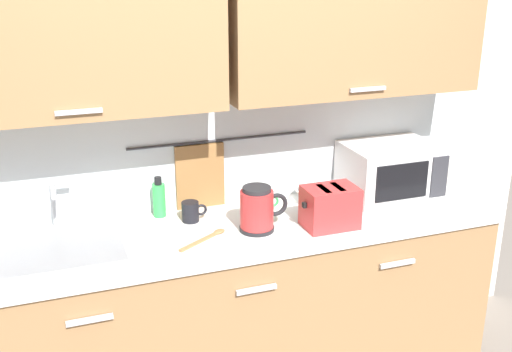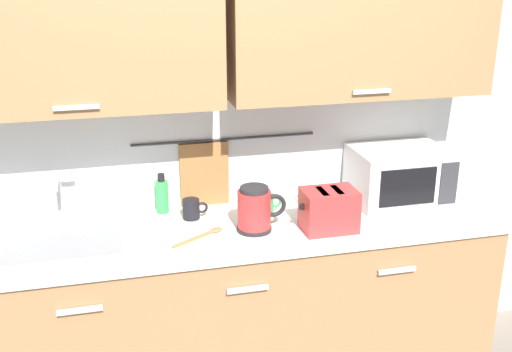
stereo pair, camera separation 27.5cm
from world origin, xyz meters
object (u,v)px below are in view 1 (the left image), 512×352
(dish_soap_bottle, at_px, (159,199))
(electric_kettle, at_px, (258,209))
(mixing_bowl, at_px, (316,194))
(mug_near_sink, at_px, (191,212))
(microwave, at_px, (390,170))
(mug_by_kettle, at_px, (264,203))
(wooden_spoon, at_px, (208,237))
(toaster, at_px, (330,207))

(dish_soap_bottle, bearing_deg, electric_kettle, -38.89)
(dish_soap_bottle, height_order, mixing_bowl, dish_soap_bottle)
(mug_near_sink, bearing_deg, microwave, -0.91)
(mug_by_kettle, xyz_separation_m, wooden_spoon, (-0.33, -0.19, -0.04))
(toaster, xyz_separation_m, mug_by_kettle, (-0.22, 0.26, -0.05))
(toaster, distance_m, mug_by_kettle, 0.34)
(microwave, relative_size, mixing_bowl, 2.15)
(mixing_bowl, xyz_separation_m, mug_by_kettle, (-0.29, -0.03, 0.00))
(electric_kettle, xyz_separation_m, mixing_bowl, (0.39, 0.22, -0.06))
(mug_near_sink, relative_size, mug_by_kettle, 1.00)
(electric_kettle, relative_size, toaster, 0.89)
(electric_kettle, xyz_separation_m, mug_by_kettle, (0.10, 0.18, -0.05))
(microwave, xyz_separation_m, toaster, (-0.46, -0.26, -0.04))
(microwave, height_order, wooden_spoon, microwave)
(wooden_spoon, bearing_deg, toaster, -6.57)
(electric_kettle, xyz_separation_m, mug_near_sink, (-0.26, 0.20, -0.05))
(electric_kettle, xyz_separation_m, dish_soap_bottle, (-0.38, 0.31, -0.01))
(dish_soap_bottle, distance_m, toaster, 0.80)
(mug_near_sink, bearing_deg, wooden_spoon, -83.89)
(microwave, relative_size, toaster, 1.80)
(mug_by_kettle, relative_size, wooden_spoon, 0.48)
(mixing_bowl, bearing_deg, wooden_spoon, -160.15)
(dish_soap_bottle, relative_size, mixing_bowl, 0.92)
(dish_soap_bottle, relative_size, wooden_spoon, 0.78)
(microwave, distance_m, mixing_bowl, 0.41)
(dish_soap_bottle, bearing_deg, wooden_spoon, -64.99)
(microwave, distance_m, wooden_spoon, 1.05)
(mug_near_sink, relative_size, mixing_bowl, 0.56)
(toaster, bearing_deg, dish_soap_bottle, 151.57)
(toaster, bearing_deg, mug_by_kettle, 131.06)
(microwave, height_order, mug_by_kettle, microwave)
(microwave, distance_m, toaster, 0.53)
(mug_by_kettle, bearing_deg, electric_kettle, -118.10)
(mixing_bowl, bearing_deg, mug_near_sink, -178.60)
(dish_soap_bottle, distance_m, mug_by_kettle, 0.50)
(electric_kettle, height_order, mug_by_kettle, electric_kettle)
(mixing_bowl, bearing_deg, toaster, -102.75)
(mug_near_sink, height_order, mug_by_kettle, same)
(toaster, relative_size, wooden_spoon, 1.03)
(electric_kettle, height_order, mug_near_sink, electric_kettle)
(mixing_bowl, relative_size, toaster, 0.84)
(toaster, bearing_deg, wooden_spoon, 173.43)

